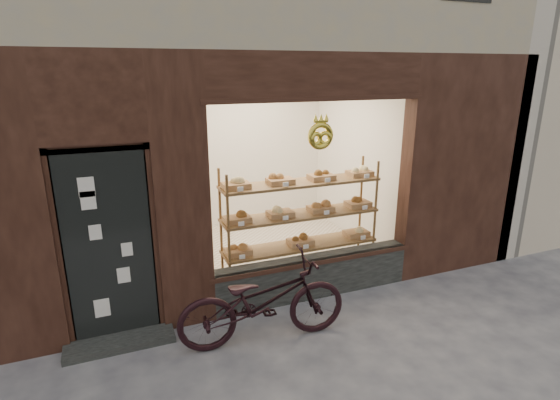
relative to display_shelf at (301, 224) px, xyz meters
name	(u,v)px	position (x,y,z in m)	size (l,w,h in m)	color
display_shelf	(301,224)	(0.00, 0.00, 0.00)	(2.20, 0.45, 1.70)	brown
bicycle	(263,301)	(-0.96, -1.14, -0.38)	(0.65, 1.87, 0.98)	black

